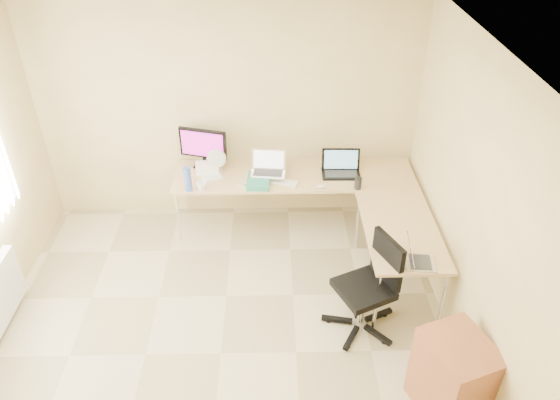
{
  "coord_description": "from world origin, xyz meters",
  "views": [
    {
      "loc": [
        0.46,
        -3.15,
        3.79
      ],
      "look_at": [
        0.55,
        1.1,
        0.9
      ],
      "focal_mm": 34.05,
      "sensor_mm": 36.0,
      "label": 1
    }
  ],
  "objects_px": {
    "desk_return": "(396,257)",
    "desk_main": "(294,202)",
    "mug": "(202,186)",
    "water_bottle": "(188,179)",
    "office_chair": "(364,286)",
    "cabinet": "(453,378)",
    "laptop_center": "(268,164)",
    "laptop_return": "(422,254)",
    "monitor": "(203,148)",
    "laptop_black": "(342,164)",
    "desk_fan": "(217,161)",
    "keyboard": "(280,181)"
  },
  "relations": [
    {
      "from": "laptop_black",
      "to": "mug",
      "type": "distance_m",
      "value": 1.53
    },
    {
      "from": "keyboard",
      "to": "desk_fan",
      "type": "bearing_deg",
      "value": -175.91
    },
    {
      "from": "monitor",
      "to": "laptop_center",
      "type": "relative_size",
      "value": 1.44
    },
    {
      "from": "laptop_center",
      "to": "water_bottle",
      "type": "relative_size",
      "value": 1.37
    },
    {
      "from": "laptop_black",
      "to": "laptop_return",
      "type": "bearing_deg",
      "value": -69.43
    },
    {
      "from": "laptop_center",
      "to": "laptop_return",
      "type": "relative_size",
      "value": 1.21
    },
    {
      "from": "desk_return",
      "to": "water_bottle",
      "type": "height_order",
      "value": "water_bottle"
    },
    {
      "from": "desk_return",
      "to": "office_chair",
      "type": "xyz_separation_m",
      "value": [
        -0.42,
        -0.54,
        0.14
      ]
    },
    {
      "from": "desk_return",
      "to": "desk_main",
      "type": "bearing_deg",
      "value": 134.27
    },
    {
      "from": "cabinet",
      "to": "mug",
      "type": "bearing_deg",
      "value": 114.96
    },
    {
      "from": "laptop_black",
      "to": "cabinet",
      "type": "bearing_deg",
      "value": -74.4
    },
    {
      "from": "keyboard",
      "to": "mug",
      "type": "height_order",
      "value": "mug"
    },
    {
      "from": "water_bottle",
      "to": "cabinet",
      "type": "xyz_separation_m",
      "value": [
        2.25,
        -2.13,
        -0.51
      ]
    },
    {
      "from": "laptop_black",
      "to": "mug",
      "type": "height_order",
      "value": "laptop_black"
    },
    {
      "from": "cabinet",
      "to": "keyboard",
      "type": "bearing_deg",
      "value": 99.78
    },
    {
      "from": "laptop_black",
      "to": "desk_fan",
      "type": "relative_size",
      "value": 1.57
    },
    {
      "from": "water_bottle",
      "to": "cabinet",
      "type": "relative_size",
      "value": 0.36
    },
    {
      "from": "desk_return",
      "to": "cabinet",
      "type": "bearing_deg",
      "value": -83.99
    },
    {
      "from": "cabinet",
      "to": "laptop_return",
      "type": "bearing_deg",
      "value": 75.8
    },
    {
      "from": "keyboard",
      "to": "office_chair",
      "type": "height_order",
      "value": "office_chair"
    },
    {
      "from": "laptop_center",
      "to": "laptop_return",
      "type": "height_order",
      "value": "laptop_center"
    },
    {
      "from": "mug",
      "to": "cabinet",
      "type": "relative_size",
      "value": 0.15
    },
    {
      "from": "mug",
      "to": "cabinet",
      "type": "height_order",
      "value": "mug"
    },
    {
      "from": "keyboard",
      "to": "cabinet",
      "type": "relative_size",
      "value": 0.53
    },
    {
      "from": "desk_return",
      "to": "office_chair",
      "type": "height_order",
      "value": "office_chair"
    },
    {
      "from": "desk_main",
      "to": "laptop_return",
      "type": "xyz_separation_m",
      "value": [
        1.03,
        -1.51,
        0.47
      ]
    },
    {
      "from": "water_bottle",
      "to": "desk_fan",
      "type": "distance_m",
      "value": 0.47
    },
    {
      "from": "keyboard",
      "to": "monitor",
      "type": "bearing_deg",
      "value": -179.83
    },
    {
      "from": "mug",
      "to": "water_bottle",
      "type": "height_order",
      "value": "water_bottle"
    },
    {
      "from": "mug",
      "to": "water_bottle",
      "type": "bearing_deg",
      "value": 180.0
    },
    {
      "from": "desk_main",
      "to": "monitor",
      "type": "xyz_separation_m",
      "value": [
        -1.01,
        0.2,
        0.6
      ]
    },
    {
      "from": "desk_main",
      "to": "laptop_center",
      "type": "distance_m",
      "value": 0.62
    },
    {
      "from": "laptop_black",
      "to": "keyboard",
      "type": "xyz_separation_m",
      "value": [
        -0.68,
        -0.14,
        -0.12
      ]
    },
    {
      "from": "office_chair",
      "to": "desk_main",
      "type": "bearing_deg",
      "value": 84.96
    },
    {
      "from": "monitor",
      "to": "office_chair",
      "type": "relative_size",
      "value": 0.56
    },
    {
      "from": "water_bottle",
      "to": "office_chair",
      "type": "relative_size",
      "value": 0.28
    },
    {
      "from": "mug",
      "to": "desk_fan",
      "type": "relative_size",
      "value": 0.42
    },
    {
      "from": "monitor",
      "to": "desk_return",
      "type": "bearing_deg",
      "value": -15.08
    },
    {
      "from": "keyboard",
      "to": "water_bottle",
      "type": "distance_m",
      "value": 0.98
    },
    {
      "from": "laptop_center",
      "to": "monitor",
      "type": "bearing_deg",
      "value": 165.83
    },
    {
      "from": "laptop_center",
      "to": "cabinet",
      "type": "distance_m",
      "value": 2.81
    },
    {
      "from": "desk_main",
      "to": "desk_fan",
      "type": "height_order",
      "value": "desk_fan"
    },
    {
      "from": "laptop_black",
      "to": "keyboard",
      "type": "distance_m",
      "value": 0.71
    },
    {
      "from": "monitor",
      "to": "cabinet",
      "type": "height_order",
      "value": "monitor"
    },
    {
      "from": "monitor",
      "to": "water_bottle",
      "type": "bearing_deg",
      "value": -87.45
    },
    {
      "from": "laptop_center",
      "to": "water_bottle",
      "type": "height_order",
      "value": "laptop_center"
    },
    {
      "from": "desk_main",
      "to": "mug",
      "type": "relative_size",
      "value": 23.85
    },
    {
      "from": "keyboard",
      "to": "water_bottle",
      "type": "xyz_separation_m",
      "value": [
        -0.96,
        -0.15,
        0.13
      ]
    },
    {
      "from": "laptop_center",
      "to": "water_bottle",
      "type": "distance_m",
      "value": 0.87
    },
    {
      "from": "laptop_center",
      "to": "cabinet",
      "type": "height_order",
      "value": "laptop_center"
    }
  ]
}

